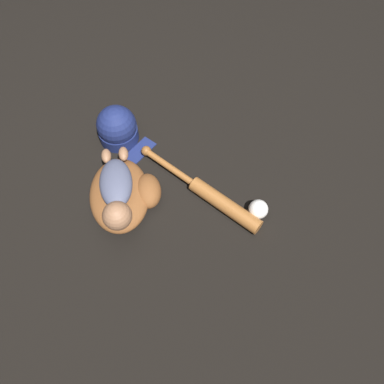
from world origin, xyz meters
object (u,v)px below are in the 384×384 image
object	(u,v)px
baseball_glove	(124,194)
baseball	(258,209)
baseball_bat	(212,196)
baby_figure	(116,192)
baseball_cap	(117,128)

from	to	relation	value
baseball_glove	baseball	distance (m)	0.51
baseball_glove	baseball_bat	xyz separation A→B (m)	(0.15, 0.30, -0.02)
baseball_glove	baby_figure	size ratio (longest dim) A/B	1.04
baby_figure	baseball_cap	world-z (taller)	baby_figure
baseball	baseball_cap	xyz separation A→B (m)	(-0.57, -0.35, 0.03)
baseball_bat	baseball_cap	bearing A→B (deg)	-153.70
baseball	baseball_bat	bearing A→B (deg)	-135.28
baseball_glove	baseball_cap	bearing A→B (deg)	164.63
baseball	baseball_cap	distance (m)	0.67
baby_figure	baseball_bat	bearing A→B (deg)	71.59
baseball_glove	baseball_cap	distance (m)	0.31
baby_figure	baseball	world-z (taller)	baby_figure
baseball_glove	baseball_bat	size ratio (longest dim) A/B	0.71
baseball_glove	baseball	bearing A→B (deg)	57.54
baseball_bat	baseball	bearing A→B (deg)	44.72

